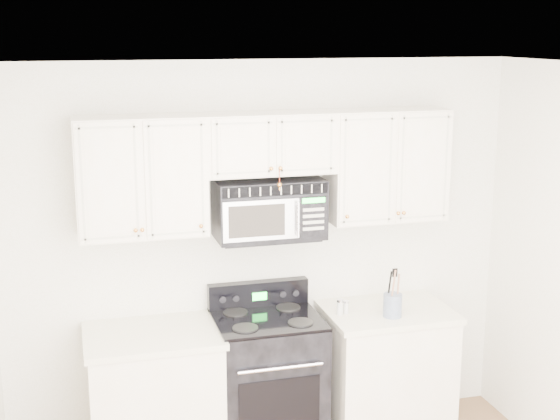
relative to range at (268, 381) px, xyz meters
name	(u,v)px	position (x,y,z in m)	size (l,w,h in m)	color
room	(352,351)	(0.04, -1.46, 0.82)	(3.51, 3.51, 2.61)	brown
base_cabinet_left	(155,404)	(-0.76, -0.02, -0.06)	(0.86, 0.65, 0.92)	white
base_cabinet_right	(385,376)	(0.84, -0.02, -0.06)	(0.86, 0.65, 0.92)	white
range	(268,381)	(0.00, 0.00, 0.00)	(0.70, 0.64, 1.10)	black
upper_cabinets	(268,165)	(0.04, 0.13, 1.45)	(2.44, 0.37, 0.75)	white
microwave	(269,209)	(0.04, 0.11, 1.16)	(0.71, 0.40, 0.39)	black
utensil_crock	(392,305)	(0.82, -0.16, 0.52)	(0.12, 0.12, 0.33)	gray
shaker_salt	(340,307)	(0.49, -0.04, 0.49)	(0.04, 0.04, 0.11)	#BEBEBE
shaker_pepper	(346,307)	(0.54, -0.03, 0.48)	(0.04, 0.04, 0.09)	#BEBEBE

